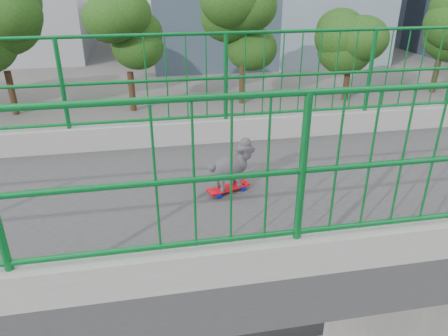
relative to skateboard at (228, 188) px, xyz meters
The scene contains 9 objects.
road 15.02m from the skateboard, behind, with size 18.00×90.00×0.02m, color black.
footbridge 2.90m from the skateboard, 91.97° to the left, with size 3.00×24.00×7.00m.
railing 2.26m from the skateboard, 91.97° to the left, with size 3.00×24.00×1.42m.
street_trees 26.42m from the skateboard, behind, with size 5.30×60.40×7.26m.
skateboard is the anchor object (origin of this frame).
poodle 0.26m from the skateboard, 110.88° to the left, with size 0.34×0.52×0.46m.
car_2 18.18m from the skateboard, 137.06° to the left, with size 2.36×5.13×1.42m, color #B20718.
car_3 17.65m from the skateboard, 161.96° to the left, with size 2.09×5.15×1.50m, color #9C9CA1.
car_7 15.24m from the skateboard, 154.28° to the right, with size 1.92×4.73×1.37m, color #B20718.
Camera 1 is at (3.87, -3.01, 9.10)m, focal length 33.83 mm.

